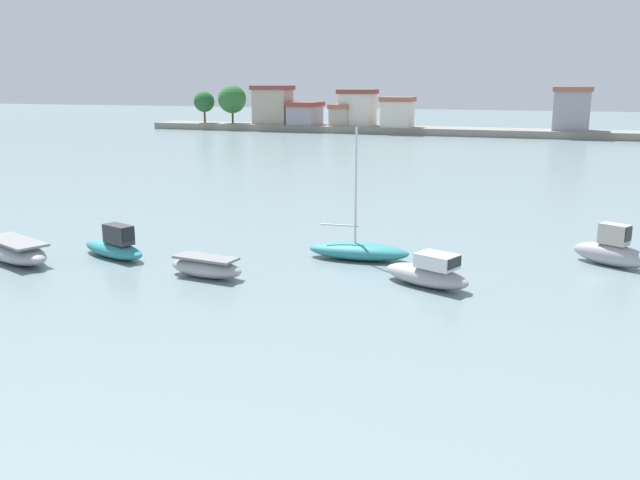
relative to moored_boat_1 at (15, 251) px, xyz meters
The scene contains 7 objects.
moored_boat_1 is the anchor object (origin of this frame).
moored_boat_2 4.38m from the moored_boat_1, 30.26° to the left, with size 4.34×2.60×1.61m.
moored_boat_3 9.47m from the moored_boat_1, ahead, with size 3.53×1.61×0.89m.
moored_boat_4 15.72m from the moored_boat_1, 21.45° to the left, with size 4.81×1.89×6.09m.
moored_boat_5 18.67m from the moored_boat_1, ahead, with size 4.05×2.69×1.41m.
moored_boat_6 27.01m from the moored_boat_1, 18.52° to the left, with size 3.62×2.67×1.90m.
distant_shoreline 84.28m from the moored_boat_1, 93.30° to the left, with size 96.04×6.99×7.65m.
Camera 1 is at (20.79, -9.43, 8.01)m, focal length 37.84 mm.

